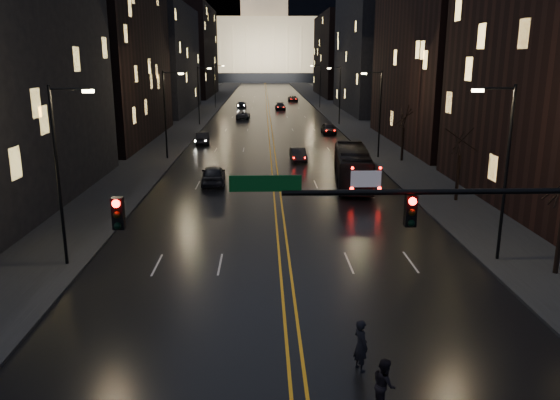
{
  "coord_description": "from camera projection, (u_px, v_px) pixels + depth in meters",
  "views": [
    {
      "loc": [
        -1.06,
        -16.15,
        10.18
      ],
      "look_at": [
        -0.23,
        10.45,
        3.26
      ],
      "focal_mm": 35.0,
      "sensor_mm": 36.0,
      "label": 1
    }
  ],
  "objects": [
    {
      "name": "pedestrian_b",
      "position": [
        384.0,
        384.0,
        16.15
      ],
      "size": [
        0.52,
        0.84,
        1.66
      ],
      "primitive_type": "imported",
      "rotation": [
        0.0,
        0.0,
        1.67
      ],
      "color": "black",
      "rests_on": "ground"
    },
    {
      "name": "streetlamp_left_mid",
      "position": [
        167.0,
        110.0,
        55.3
      ],
      "size": [
        2.13,
        0.25,
        9.0
      ],
      "color": "black",
      "rests_on": "ground"
    },
    {
      "name": "capitol",
      "position": [
        265.0,
        43.0,
        255.74
      ],
      "size": [
        90.0,
        50.0,
        58.5
      ],
      "color": "black",
      "rests_on": "ground"
    },
    {
      "name": "streetlamp_left_dist",
      "position": [
        216.0,
        84.0,
        113.34
      ],
      "size": [
        2.13,
        0.25,
        9.0
      ],
      "color": "black",
      "rests_on": "ground"
    },
    {
      "name": "tree_right_far",
      "position": [
        404.0,
        117.0,
        54.23
      ],
      "size": [
        2.4,
        2.4,
        6.65
      ],
      "color": "black",
      "rests_on": "ground"
    },
    {
      "name": "bus",
      "position": [
        352.0,
        166.0,
        44.99
      ],
      "size": [
        3.65,
        11.26,
        3.08
      ],
      "primitive_type": "imported",
      "rotation": [
        0.0,
        0.0,
        -0.1
      ],
      "color": "black",
      "rests_on": "ground"
    },
    {
      "name": "sidewalk_left",
      "position": [
        214.0,
        98.0,
        143.53
      ],
      "size": [
        8.0,
        320.0,
        0.16
      ],
      "primitive_type": "cube",
      "color": "black",
      "rests_on": "ground"
    },
    {
      "name": "streetlamp_left_near",
      "position": [
        61.0,
        167.0,
        26.28
      ],
      "size": [
        2.13,
        0.25,
        9.0
      ],
      "color": "black",
      "rests_on": "ground"
    },
    {
      "name": "ground",
      "position": [
        297.0,
        373.0,
        18.21
      ],
      "size": [
        900.0,
        900.0,
        0.0
      ],
      "primitive_type": "plane",
      "color": "black",
      "rests_on": "ground"
    },
    {
      "name": "building_right_mid",
      "position": [
        377.0,
        43.0,
        104.58
      ],
      "size": [
        12.0,
        34.0,
        26.0
      ],
      "primitive_type": "cube",
      "color": "black",
      "rests_on": "ground"
    },
    {
      "name": "streetlamp_left_far",
      "position": [
        200.0,
        92.0,
        84.32
      ],
      "size": [
        2.13,
        0.25,
        9.0
      ],
      "color": "black",
      "rests_on": "ground"
    },
    {
      "name": "receding_car_c",
      "position": [
        280.0,
        107.0,
        110.58
      ],
      "size": [
        2.15,
        5.0,
        1.44
      ],
      "primitive_type": "imported",
      "rotation": [
        0.0,
        0.0,
        0.03
      ],
      "color": "black",
      "rests_on": "ground"
    },
    {
      "name": "road",
      "position": [
        267.0,
        98.0,
        143.97
      ],
      "size": [
        20.0,
        320.0,
        0.02
      ],
      "primitive_type": "cube",
      "color": "black",
      "rests_on": "ground"
    },
    {
      "name": "pedestrian_a",
      "position": [
        361.0,
        345.0,
        18.17
      ],
      "size": [
        0.67,
        0.79,
        1.83
      ],
      "primitive_type": "imported",
      "rotation": [
        0.0,
        0.0,
        1.98
      ],
      "color": "black",
      "rests_on": "ground"
    },
    {
      "name": "center_line",
      "position": [
        267.0,
        98.0,
        143.97
      ],
      "size": [
        0.62,
        320.0,
        0.01
      ],
      "primitive_type": "cube",
      "color": "orange",
      "rests_on": "road"
    },
    {
      "name": "receding_car_b",
      "position": [
        329.0,
        129.0,
        75.53
      ],
      "size": [
        1.9,
        4.58,
        1.55
      ],
      "primitive_type": "imported",
      "rotation": [
        0.0,
        0.0,
        0.01
      ],
      "color": "black",
      "rests_on": "ground"
    },
    {
      "name": "sidewalk_right",
      "position": [
        320.0,
        98.0,
        144.38
      ],
      "size": [
        8.0,
        320.0,
        0.16
      ],
      "primitive_type": "cube",
      "color": "black",
      "rests_on": "ground"
    },
    {
      "name": "building_left_mid",
      "position": [
        98.0,
        26.0,
        66.29
      ],
      "size": [
        12.0,
        30.0,
        28.0
      ],
      "primitive_type": "cube",
      "color": "black",
      "rests_on": "ground"
    },
    {
      "name": "oncoming_car_a",
      "position": [
        213.0,
        175.0,
        45.33
      ],
      "size": [
        2.17,
        4.89,
        1.64
      ],
      "primitive_type": "imported",
      "rotation": [
        0.0,
        0.0,
        3.19
      ],
      "color": "black",
      "rests_on": "ground"
    },
    {
      "name": "building_left_dist",
      "position": [
        190.0,
        52.0,
        149.99
      ],
      "size": [
        12.0,
        40.0,
        24.0
      ],
      "primitive_type": "cube",
      "color": "black",
      "rests_on": "ground"
    },
    {
      "name": "streetlamp_right_near",
      "position": [
        503.0,
        165.0,
        26.94
      ],
      "size": [
        2.13,
        0.25,
        9.0
      ],
      "color": "black",
      "rests_on": "ground"
    },
    {
      "name": "oncoming_car_b",
      "position": [
        202.0,
        138.0,
        66.61
      ],
      "size": [
        2.17,
        4.72,
        1.5
      ],
      "primitive_type": "imported",
      "rotation": [
        0.0,
        0.0,
        3.27
      ],
      "color": "black",
      "rests_on": "ground"
    },
    {
      "name": "oncoming_car_c",
      "position": [
        243.0,
        115.0,
        94.63
      ],
      "size": [
        2.43,
        4.82,
        1.31
      ],
      "primitive_type": "imported",
      "rotation": [
        0.0,
        0.0,
        3.09
      ],
      "color": "black",
      "rests_on": "ground"
    },
    {
      "name": "streetlamp_right_dist",
      "position": [
        319.0,
        84.0,
        114.0
      ],
      "size": [
        2.13,
        0.25,
        9.0
      ],
      "color": "black",
      "rests_on": "ground"
    },
    {
      "name": "oncoming_car_d",
      "position": [
        241.0,
        105.0,
        115.52
      ],
      "size": [
        2.44,
        4.81,
        1.34
      ],
      "primitive_type": "imported",
      "rotation": [
        0.0,
        0.0,
        3.27
      ],
      "color": "black",
      "rests_on": "ground"
    },
    {
      "name": "receding_car_d",
      "position": [
        293.0,
        99.0,
        132.99
      ],
      "size": [
        2.34,
        4.96,
        1.37
      ],
      "primitive_type": "imported",
      "rotation": [
        0.0,
        0.0,
        0.01
      ],
      "color": "black",
      "rests_on": "ground"
    },
    {
      "name": "building_left_far",
      "position": [
        158.0,
        59.0,
        104.06
      ],
      "size": [
        12.0,
        34.0,
        20.0
      ],
      "primitive_type": "cube",
      "color": "black",
      "rests_on": "ground"
    },
    {
      "name": "traffic_signal",
      "position": [
        486.0,
        225.0,
        17.11
      ],
      "size": [
        17.29,
        0.45,
        7.0
      ],
      "color": "black",
      "rests_on": "ground"
    },
    {
      "name": "receding_car_a",
      "position": [
        298.0,
        155.0,
        55.46
      ],
      "size": [
        1.63,
        4.23,
        1.37
      ],
      "primitive_type": "imported",
      "rotation": [
        0.0,
        0.0,
        0.04
      ],
      "color": "black",
      "rests_on": "ground"
    },
    {
      "name": "building_right_dist",
      "position": [
        342.0,
        55.0,
        151.52
      ],
      "size": [
        12.0,
        40.0,
        22.0
      ],
      "primitive_type": "cube",
      "color": "black",
      "rests_on": "ground"
    },
    {
      "name": "tree_right_mid",
      "position": [
        461.0,
        141.0,
        38.75
      ],
      "size": [
        2.4,
        2.4,
        6.65
      ],
      "color": "black",
      "rests_on": "ground"
    },
    {
      "name": "streetlamp_right_far",
      "position": [
        339.0,
        92.0,
        84.98
      ],
      "size": [
        2.13,
        0.25,
        9.0
      ],
      "color": "black",
      "rests_on": "ground"
    },
    {
      "name": "streetlamp_right_mid",
      "position": [
        378.0,
        110.0,
        55.96
      ],
      "size": [
        2.13,
        0.25,
        9.0
      ],
      "color": "black",
      "rests_on": "ground"
    }
  ]
}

